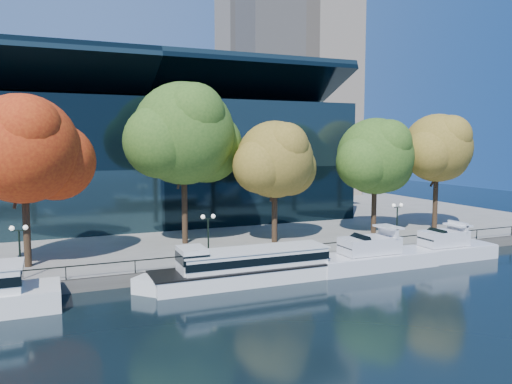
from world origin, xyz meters
name	(u,v)px	position (x,y,z in m)	size (l,w,h in m)	color
ground	(271,282)	(0.00, 0.00, 0.00)	(160.00, 160.00, 0.00)	black
promenade	(168,214)	(0.00, 36.38, 0.50)	(90.00, 67.08, 1.00)	slate
railing	(255,250)	(0.00, 3.25, 1.94)	(88.20, 0.08, 0.99)	black
convention_building	(145,161)	(-4.00, 31.79, 8.51)	(50.00, 24.57, 21.43)	black
office_tower	(286,29)	(28.00, 55.00, 33.02)	(22.50, 22.50, 65.90)	gray
tour_boat	(243,266)	(-2.03, 0.73, 1.35)	(16.73, 3.73, 3.18)	white
cruiser_near	(370,256)	(9.71, 0.45, 1.14)	(12.66, 3.26, 3.67)	silver
cruiser_far	(444,248)	(18.06, 0.55, 1.13)	(10.88, 3.02, 3.55)	silver
tree_1	(25,151)	(-17.50, 8.48, 10.32)	(10.86, 8.91, 13.86)	black
tree_2	(186,136)	(-3.37, 12.72, 11.64)	(12.50, 10.25, 15.86)	black
tree_3	(276,161)	(5.05, 9.85, 9.15)	(9.56, 7.84, 12.14)	black
tree_4	(377,158)	(17.36, 10.25, 9.31)	(10.44, 8.56, 12.66)	black
tree_5	(439,150)	(25.45, 9.69, 10.18)	(9.73, 7.98, 13.24)	black
lamp_0	(19,240)	(-18.04, 4.50, 3.98)	(1.26, 0.36, 4.03)	black
lamp_1	(208,227)	(-3.71, 4.50, 3.98)	(1.26, 0.36, 4.03)	black
lamp_2	(397,214)	(15.74, 4.50, 3.98)	(1.26, 0.36, 4.03)	black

